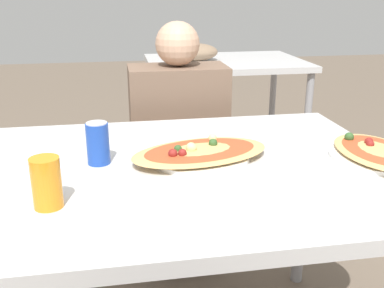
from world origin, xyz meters
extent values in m
cube|color=silver|center=(0.00, 0.00, 0.75)|extent=(1.28, 0.95, 0.04)
cylinder|color=#99999E|center=(-0.58, 0.42, 0.37)|extent=(0.05, 0.05, 0.73)
cylinder|color=#99999E|center=(0.58, 0.42, 0.37)|extent=(0.05, 0.05, 0.73)
cube|color=#3F2D1E|center=(0.09, 0.74, 0.43)|extent=(0.40, 0.40, 0.04)
cube|color=#3F2D1E|center=(0.09, 0.92, 0.67)|extent=(0.38, 0.03, 0.45)
cylinder|color=#38383D|center=(0.26, 0.57, 0.20)|extent=(0.03, 0.03, 0.41)
cylinder|color=#38383D|center=(-0.08, 0.57, 0.20)|extent=(0.03, 0.03, 0.41)
cylinder|color=#38383D|center=(0.26, 0.91, 0.20)|extent=(0.03, 0.03, 0.41)
cylinder|color=#38383D|center=(-0.08, 0.91, 0.20)|extent=(0.03, 0.03, 0.41)
cylinder|color=#2D2D38|center=(0.19, 0.61, 0.22)|extent=(0.10, 0.10, 0.45)
cylinder|color=#2D2D38|center=(-0.01, 0.61, 0.22)|extent=(0.10, 0.10, 0.45)
cube|color=brown|center=(0.09, 0.71, 0.69)|extent=(0.42, 0.23, 0.50)
sphere|color=tan|center=(0.09, 0.71, 1.04)|extent=(0.19, 0.19, 0.19)
cylinder|color=white|center=(0.06, 0.04, 0.78)|extent=(0.29, 0.29, 0.01)
ellipsoid|color=#E0AD66|center=(0.06, 0.04, 0.80)|extent=(0.47, 0.32, 0.02)
ellipsoid|color=#C14C28|center=(0.06, 0.04, 0.80)|extent=(0.38, 0.27, 0.01)
sphere|color=beige|center=(0.03, 0.03, 0.81)|extent=(0.03, 0.03, 0.03)
sphere|color=maroon|center=(-0.03, 0.00, 0.81)|extent=(0.03, 0.03, 0.03)
sphere|color=#335928|center=(0.11, 0.07, 0.81)|extent=(0.03, 0.03, 0.03)
sphere|color=beige|center=(0.12, 0.12, 0.81)|extent=(0.03, 0.03, 0.03)
sphere|color=#335928|center=(-0.01, 0.04, 0.81)|extent=(0.02, 0.02, 0.02)
sphere|color=maroon|center=(0.00, 0.00, 0.81)|extent=(0.03, 0.03, 0.03)
cylinder|color=#1E47B2|center=(-0.24, 0.06, 0.83)|extent=(0.07, 0.07, 0.12)
cylinder|color=silver|center=(-0.24, 0.06, 0.90)|extent=(0.06, 0.06, 0.00)
cylinder|color=orange|center=(-0.35, -0.20, 0.83)|extent=(0.07, 0.07, 0.12)
cylinder|color=white|center=(0.59, -0.05, 0.78)|extent=(0.28, 0.28, 0.01)
ellipsoid|color=#E0AD66|center=(0.59, -0.05, 0.80)|extent=(0.23, 0.35, 0.02)
ellipsoid|color=#C14C28|center=(0.59, -0.05, 0.80)|extent=(0.19, 0.29, 0.01)
sphere|color=maroon|center=(0.59, 0.00, 0.81)|extent=(0.03, 0.03, 0.03)
sphere|color=#335928|center=(0.55, 0.05, 0.81)|extent=(0.03, 0.03, 0.03)
sphere|color=maroon|center=(0.58, -0.02, 0.81)|extent=(0.02, 0.02, 0.02)
cube|color=silver|center=(0.61, 1.92, 0.75)|extent=(1.10, 0.80, 0.04)
ellipsoid|color=#8C7259|center=(0.39, 1.92, 0.83)|extent=(0.32, 0.24, 0.12)
cylinder|color=#99999E|center=(0.11, 1.57, 0.37)|extent=(0.05, 0.05, 0.73)
cylinder|color=#99999E|center=(1.11, 1.57, 0.37)|extent=(0.05, 0.05, 0.73)
cylinder|color=#99999E|center=(0.11, 2.27, 0.37)|extent=(0.05, 0.05, 0.73)
cylinder|color=#99999E|center=(1.11, 2.27, 0.37)|extent=(0.05, 0.05, 0.73)
camera|label=1|loc=(-0.18, -1.20, 1.26)|focal=42.00mm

